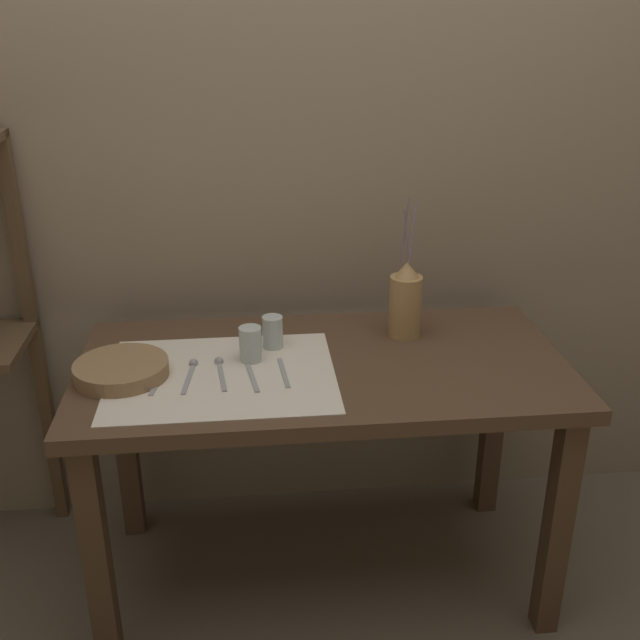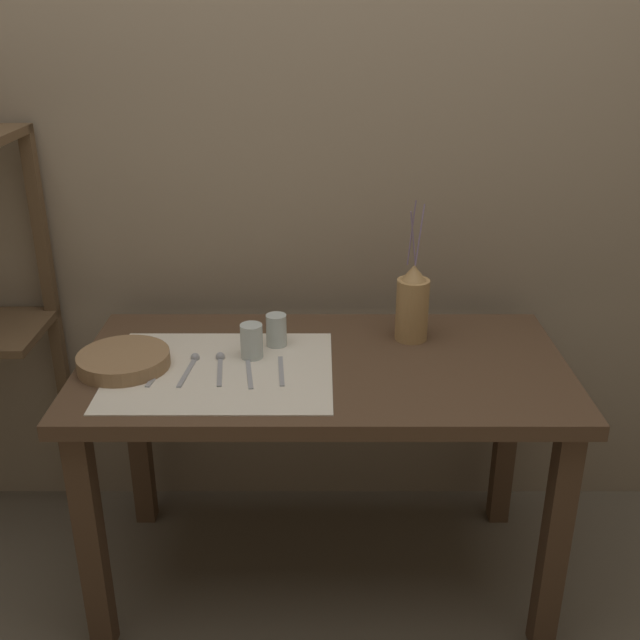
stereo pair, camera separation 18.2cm
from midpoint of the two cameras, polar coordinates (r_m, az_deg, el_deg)
The scene contains 13 objects.
ground_plane at distance 2.36m, azimuth 2.52°, elevation -18.76°, with size 12.00×12.00×0.00m, color brown.
stone_wall_back at distance 2.22m, azimuth 2.60°, elevation 13.34°, with size 7.00×0.06×2.40m.
wooden_table at distance 2.01m, azimuth 2.82°, elevation -5.80°, with size 1.28×0.65×0.71m.
linen_cloth at distance 1.92m, azimuth -4.90°, elevation -3.91°, with size 0.57×0.45×0.00m.
pitcher_with_flowers at distance 2.08m, azimuth 9.55°, elevation 1.09°, with size 0.09×0.09×0.40m.
wooden_bowl at distance 1.97m, azimuth -12.19°, elevation -3.11°, with size 0.24×0.24×0.04m.
glass_tumbler_near at distance 1.96m, azimuth -2.60°, elevation -1.66°, with size 0.06×0.06×0.09m.
glass_tumbler_far at distance 2.03m, azimuth -0.79°, elevation -0.82°, with size 0.06×0.06×0.09m.
fork_inner at distance 1.93m, azimuth -9.61°, elevation -3.98°, with size 0.03×0.16×0.00m.
spoon_inner at distance 1.96m, azimuth -7.09°, elevation -3.30°, with size 0.03×0.17×0.02m.
spoon_outer at distance 1.95m, azimuth -4.99°, elevation -3.25°, with size 0.03×0.17×0.02m.
knife_center at distance 1.89m, azimuth -2.67°, elevation -4.17°, with size 0.03×0.16×0.00m.
fork_outer at distance 1.90m, azimuth -0.24°, elevation -3.96°, with size 0.02×0.16×0.00m.
Camera 2 is at (-0.01, -1.76, 1.58)m, focal length 42.00 mm.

